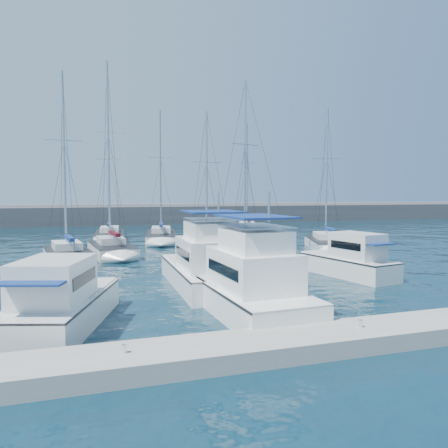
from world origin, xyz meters
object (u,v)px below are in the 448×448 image
object	(u,v)px
sailboat_mid_e	(327,244)
motor_yacht_port_inner	(208,267)
motor_yacht_stbd_outer	(350,262)
motor_yacht_port_outer	(61,304)
sailboat_back_a	(110,236)
sailboat_mid_b	(112,249)
motor_yacht_stbd_inner	(246,286)
sailboat_back_c	(247,230)
sailboat_back_b	(161,237)
sailboat_mid_c	(210,249)
sailboat_mid_a	(68,255)
sailboat_mid_d	(250,250)

from	to	relation	value
sailboat_mid_e	motor_yacht_port_inner	bearing A→B (deg)	-120.47
motor_yacht_stbd_outer	sailboat_mid_e	bearing A→B (deg)	54.17
motor_yacht_port_outer	sailboat_mid_e	bearing A→B (deg)	55.77
motor_yacht_port_inner	sailboat_back_a	xyz separation A→B (m)	(-3.79, 26.51, -0.62)
motor_yacht_stbd_outer	sailboat_mid_b	bearing A→B (deg)	123.21
motor_yacht_stbd_inner	sailboat_back_c	bearing A→B (deg)	66.65
sailboat_back_a	sailboat_back_b	world-z (taller)	sailboat_back_b
sailboat_mid_e	sailboat_mid_c	bearing A→B (deg)	-159.33
motor_yacht_port_inner	sailboat_mid_c	bearing A→B (deg)	74.89
motor_yacht_port_inner	sailboat_back_b	world-z (taller)	sailboat_back_b
motor_yacht_port_inner	sailboat_mid_b	world-z (taller)	sailboat_mid_b
motor_yacht_port_inner	sailboat_back_a	bearing A→B (deg)	99.61
motor_yacht_stbd_outer	sailboat_mid_e	xyz separation A→B (m)	(5.75, 12.19, -0.43)
sailboat_mid_a	motor_yacht_port_outer	bearing A→B (deg)	-97.57
motor_yacht_stbd_inner	sailboat_mid_d	bearing A→B (deg)	65.63
motor_yacht_stbd_outer	sailboat_back_a	distance (m)	29.29
motor_yacht_stbd_outer	sailboat_back_b	distance (m)	25.13
sailboat_mid_c	sailboat_mid_d	xyz separation A→B (m)	(2.92, -1.96, 0.02)
motor_yacht_port_inner	motor_yacht_stbd_inner	bearing A→B (deg)	-85.58
sailboat_mid_c	sailboat_back_c	xyz separation A→B (m)	(9.93, 17.06, 0.01)
motor_yacht_stbd_inner	sailboat_mid_a	xyz separation A→B (m)	(-7.97, 17.10, -0.60)
sailboat_mid_e	sailboat_back_a	xyz separation A→B (m)	(-18.91, 13.98, 0.01)
motor_yacht_port_outer	sailboat_back_c	distance (m)	40.65
sailboat_mid_d	sailboat_back_c	world-z (taller)	sailboat_mid_d
motor_yacht_port_inner	sailboat_mid_b	distance (m)	15.22
sailboat_back_a	sailboat_back_b	distance (m)	5.81
sailboat_back_b	sailboat_back_c	world-z (taller)	sailboat_back_c
sailboat_mid_c	sailboat_back_c	bearing A→B (deg)	52.50
sailboat_back_b	sailboat_mid_e	bearing A→B (deg)	-31.04
motor_yacht_stbd_inner	sailboat_back_b	distance (m)	29.47
sailboat_mid_a	sailboat_back_b	size ratio (longest dim) A/B	1.01
sailboat_mid_c	sailboat_mid_d	bearing A→B (deg)	-41.19
motor_yacht_stbd_outer	sailboat_mid_a	bearing A→B (deg)	135.37
motor_yacht_stbd_outer	motor_yacht_port_inner	bearing A→B (deg)	171.51
sailboat_mid_b	sailboat_mid_e	distance (m)	19.52
sailboat_mid_d	sailboat_back_c	bearing A→B (deg)	50.35
sailboat_mid_a	sailboat_back_a	xyz separation A→B (m)	(3.91, 14.63, -0.02)
sailboat_mid_d	sailboat_back_a	distance (m)	19.17
motor_yacht_stbd_outer	sailboat_back_a	bearing A→B (deg)	106.12
sailboat_mid_e	motor_yacht_stbd_inner	bearing A→B (deg)	-110.04
motor_yacht_stbd_outer	sailboat_back_c	world-z (taller)	sailboat_back_c
sailboat_mid_a	sailboat_mid_b	xyz separation A→B (m)	(3.41, 2.72, 0.02)
sailboat_mid_a	sailboat_mid_b	distance (m)	4.36
motor_yacht_stbd_inner	sailboat_back_c	distance (m)	37.14
motor_yacht_stbd_inner	sailboat_mid_b	size ratio (longest dim) A/B	0.58
motor_yacht_port_inner	motor_yacht_stbd_outer	size ratio (longest dim) A/B	1.32
motor_yacht_stbd_outer	sailboat_back_b	size ratio (longest dim) A/B	0.48
motor_yacht_port_inner	motor_yacht_port_outer	bearing A→B (deg)	-142.66
motor_yacht_port_outer	sailboat_mid_d	size ratio (longest dim) A/B	0.52
motor_yacht_stbd_inner	sailboat_back_a	distance (m)	32.00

